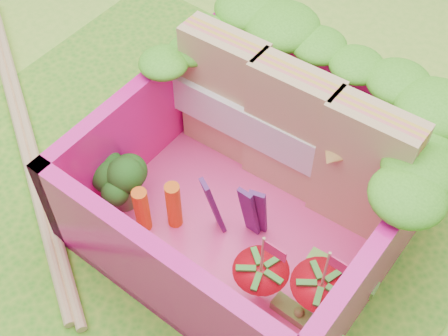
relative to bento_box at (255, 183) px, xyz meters
The scene contains 13 objects.
ground 0.51m from the bento_box, 145.90° to the right, with size 14.00×14.00×0.00m, color #7CC236.
placemat 0.50m from the bento_box, 145.90° to the right, with size 2.60×2.60×0.03m, color #449B23.
bento_floor 0.25m from the bento_box, 26.57° to the left, with size 1.30×1.30×0.05m, color #EB3B89.
bento_box is the anchor object (origin of this frame).
lettuce_ruffle 0.55m from the bento_box, 90.00° to the left, with size 1.43×0.77×0.11m.
sandwich_stack 0.28m from the bento_box, 89.01° to the left, with size 1.25×0.24×0.69m.
broccoli 0.61m from the bento_box, 147.88° to the right, with size 0.31×0.31×0.25m.
carrot_sticks 0.44m from the bento_box, 133.45° to the right, with size 0.17×0.17×0.27m.
purple_wedges 0.14m from the bento_box, 80.92° to the right, with size 0.24×0.14×0.38m.
strawberry_left 0.44m from the bento_box, 50.78° to the right, with size 0.23×0.23×0.47m.
strawberry_right 0.57m from the bento_box, 26.60° to the right, with size 0.25×0.25×0.49m.
snap_peas 0.57m from the bento_box, 19.45° to the right, with size 0.32×0.37×0.05m.
chopsticks 1.32m from the bento_box, 166.49° to the right, with size 2.10×1.25×0.05m.
Camera 1 is at (1.23, -1.14, 2.50)m, focal length 50.00 mm.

